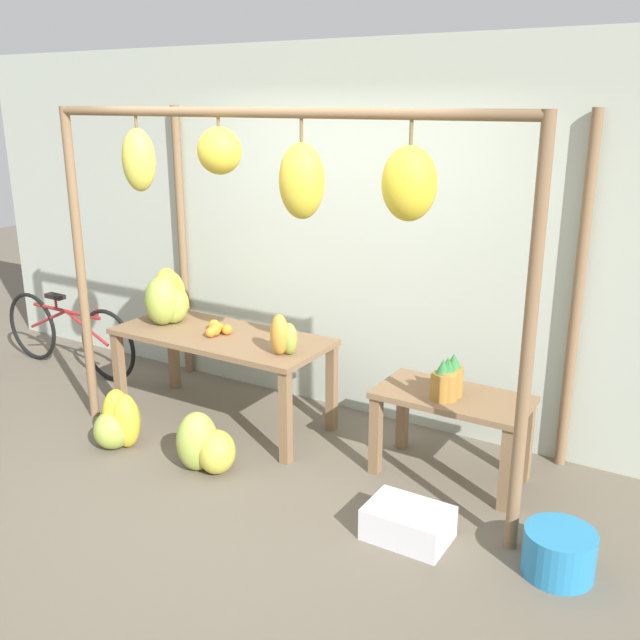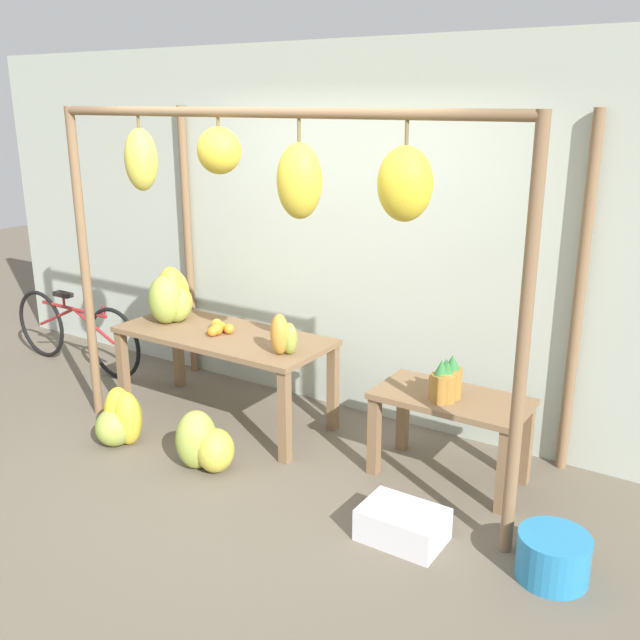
% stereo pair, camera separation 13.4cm
% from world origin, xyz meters
% --- Properties ---
extents(ground_plane, '(20.00, 20.00, 0.00)m').
position_xyz_m(ground_plane, '(0.00, 0.00, 0.00)').
color(ground_plane, '#665B4C').
extents(shop_wall_back, '(8.00, 0.08, 2.80)m').
position_xyz_m(shop_wall_back, '(0.00, 1.59, 1.40)').
color(shop_wall_back, '#B7C1B2').
rests_on(shop_wall_back, ground_plane).
extents(stall_awning, '(3.40, 1.29, 2.34)m').
position_xyz_m(stall_awning, '(0.09, 0.55, 1.78)').
color(stall_awning, brown).
rests_on(stall_awning, ground_plane).
extents(display_table_main, '(1.67, 0.72, 0.71)m').
position_xyz_m(display_table_main, '(-0.73, 0.85, 0.61)').
color(display_table_main, brown).
rests_on(display_table_main, ground_plane).
extents(display_table_side, '(0.98, 0.52, 0.58)m').
position_xyz_m(display_table_side, '(1.08, 0.95, 0.46)').
color(display_table_side, brown).
rests_on(display_table_side, ground_plane).
extents(banana_pile_on_table, '(0.43, 0.47, 0.44)m').
position_xyz_m(banana_pile_on_table, '(-1.28, 0.89, 0.89)').
color(banana_pile_on_table, '#9EB247').
rests_on(banana_pile_on_table, display_table_main).
extents(orange_pile, '(0.23, 0.22, 0.10)m').
position_xyz_m(orange_pile, '(-0.76, 0.83, 0.75)').
color(orange_pile, orange).
rests_on(orange_pile, display_table_main).
extents(pineapple_cluster, '(0.19, 0.23, 0.28)m').
position_xyz_m(pineapple_cluster, '(1.06, 0.87, 0.70)').
color(pineapple_cluster, '#A3702D').
rests_on(pineapple_cluster, display_table_side).
extents(banana_pile_ground_left, '(0.33, 0.39, 0.43)m').
position_xyz_m(banana_pile_ground_left, '(-1.09, 0.13, 0.18)').
color(banana_pile_ground_left, gold).
rests_on(banana_pile_ground_left, ground_plane).
extents(banana_pile_ground_right, '(0.49, 0.40, 0.41)m').
position_xyz_m(banana_pile_ground_right, '(-0.34, 0.17, 0.18)').
color(banana_pile_ground_right, gold).
rests_on(banana_pile_ground_right, ground_plane).
extents(fruit_crate_white, '(0.47, 0.32, 0.19)m').
position_xyz_m(fruit_crate_white, '(1.14, 0.16, 0.10)').
color(fruit_crate_white, silver).
rests_on(fruit_crate_white, ground_plane).
extents(blue_bucket, '(0.37, 0.37, 0.25)m').
position_xyz_m(blue_bucket, '(1.95, 0.28, 0.12)').
color(blue_bucket, teal).
rests_on(blue_bucket, ground_plane).
extents(parked_bicycle, '(1.69, 0.08, 0.70)m').
position_xyz_m(parked_bicycle, '(-2.63, 0.98, 0.34)').
color(parked_bicycle, black).
rests_on(parked_bicycle, ground_plane).
extents(papaya_pile, '(0.24, 0.22, 0.29)m').
position_xyz_m(papaya_pile, '(-0.08, 0.72, 0.84)').
color(papaya_pile, gold).
rests_on(papaya_pile, display_table_main).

